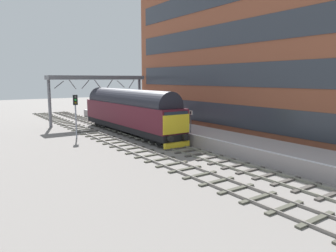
{
  "coord_description": "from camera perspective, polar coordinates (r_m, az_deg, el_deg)",
  "views": [
    {
      "loc": [
        -15.08,
        -25.65,
        5.74
      ],
      "look_at": [
        0.2,
        -3.28,
        1.67
      ],
      "focal_mm": 33.69,
      "sensor_mm": 36.0,
      "label": 1
    }
  ],
  "objects": [
    {
      "name": "diesel_locomotive",
      "position": [
        33.17,
        -7.13,
        2.84
      ],
      "size": [
        2.74,
        17.45,
        4.68
      ],
      "color": "black",
      "rests_on": "ground"
    },
    {
      "name": "ground_plane",
      "position": [
        30.3,
        -3.82,
        -2.39
      ],
      "size": [
        140.0,
        140.0,
        0.0
      ],
      "primitive_type": "plane",
      "color": "gray",
      "rests_on": "ground"
    },
    {
      "name": "platform_number_sign",
      "position": [
        27.8,
        4.13,
        1.45
      ],
      "size": [
        0.1,
        0.44,
        1.97
      ],
      "color": "slate",
      "rests_on": "station_platform"
    },
    {
      "name": "signal_post_near",
      "position": [
        31.84,
        -16.38,
        2.76
      ],
      "size": [
        0.44,
        0.22,
        4.21
      ],
      "color": "gray",
      "rests_on": "ground"
    },
    {
      "name": "overhead_footbridge",
      "position": [
        41.65,
        -12.62,
        8.1
      ],
      "size": [
        12.55,
        2.0,
        6.14
      ],
      "color": "slate",
      "rests_on": "ground"
    },
    {
      "name": "station_platform",
      "position": [
        32.16,
        1.7,
        -0.83
      ],
      "size": [
        4.0,
        44.0,
        1.01
      ],
      "color": "#9E9495",
      "rests_on": "ground"
    },
    {
      "name": "station_building",
      "position": [
        34.08,
        13.15,
        15.22
      ],
      "size": [
        4.63,
        33.11,
        19.65
      ],
      "color": "brown",
      "rests_on": "ground"
    },
    {
      "name": "track_main",
      "position": [
        30.29,
        -3.82,
        -2.29
      ],
      "size": [
        2.5,
        60.0,
        0.15
      ],
      "color": "gray",
      "rests_on": "ground"
    },
    {
      "name": "track_adjacent_west",
      "position": [
        28.81,
        -9.4,
        -2.95
      ],
      "size": [
        2.5,
        60.0,
        0.15
      ],
      "color": "slate",
      "rests_on": "ground"
    }
  ]
}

